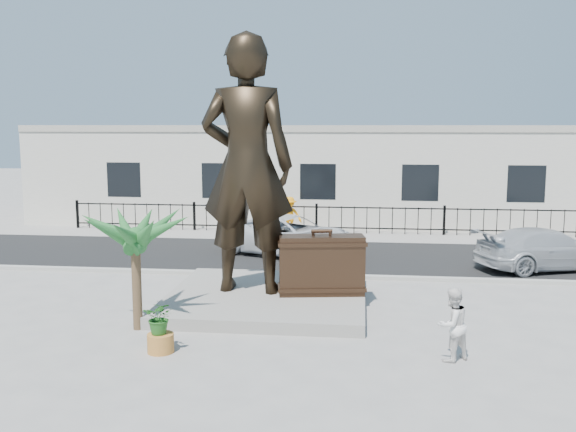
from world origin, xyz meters
name	(u,v)px	position (x,y,z in m)	size (l,w,h in m)	color
ground	(279,321)	(0.00, 0.00, 0.00)	(100.00, 100.00, 0.00)	#9E9991
street	(307,255)	(0.00, 8.00, 0.01)	(40.00, 7.00, 0.01)	black
curb	(297,275)	(0.00, 4.50, 0.06)	(40.00, 0.25, 0.12)	#A5A399
far_sidewalk	(315,236)	(0.00, 12.00, 0.01)	(40.00, 2.50, 0.02)	#9E9991
plinth	(267,298)	(-0.50, 1.50, 0.15)	(5.20, 5.20, 0.30)	gray
fence	(316,219)	(0.00, 12.80, 0.60)	(22.00, 0.10, 1.20)	black
building	(323,175)	(0.00, 17.00, 2.20)	(28.00, 7.00, 4.40)	silver
statue	(247,165)	(-1.05, 1.64, 3.69)	(2.47, 1.62, 6.77)	black
suitcase	(322,265)	(0.95, 1.50, 1.08)	(2.22, 0.71, 1.57)	#352216
tourist	(452,324)	(3.83, -2.22, 0.75)	(0.73, 0.57, 1.51)	white
car_white	(289,235)	(-0.64, 7.88, 0.73)	(2.39, 5.19, 1.44)	silver
car_silver	(546,249)	(8.03, 6.53, 0.69)	(1.91, 4.69, 1.36)	#B3B6B8
worker	(290,216)	(-1.12, 12.16, 0.84)	(1.06, 0.61, 1.64)	orange
palm_tree	(138,329)	(-3.19, -1.02, 0.00)	(1.80, 1.80, 3.20)	#215C27
planter	(161,343)	(-2.18, -2.45, 0.20)	(0.56, 0.56, 0.40)	#BA7631
shrub	(160,317)	(-2.18, -2.45, 0.76)	(0.64, 0.56, 0.71)	#225B1D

